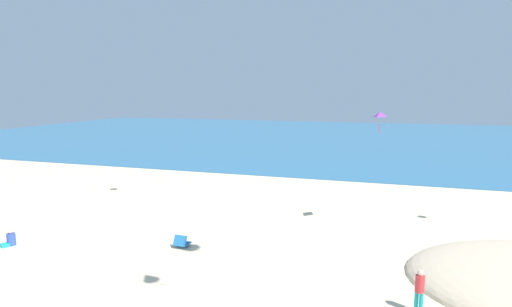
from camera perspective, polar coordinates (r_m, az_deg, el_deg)
name	(u,v)px	position (r m, az deg, el deg)	size (l,w,h in m)	color
ground_plane	(267,243)	(18.22, 1.52, -12.74)	(120.00, 120.00, 0.00)	beige
ocean_water	(345,137)	(60.61, 12.61, 2.29)	(120.00, 60.00, 0.05)	teal
beach_chair_far_left	(182,242)	(17.98, -10.61, -12.37)	(0.62, 0.66, 0.57)	#2370B2
person_0	(420,288)	(13.66, 22.40, -17.44)	(0.39, 0.39, 1.40)	#19ADB2
person_1	(10,239)	(20.90, -31.78, -10.44)	(0.55, 0.67, 0.75)	blue
kite_purple	(380,114)	(19.51, 17.35, 5.38)	(0.66, 0.79, 1.00)	purple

